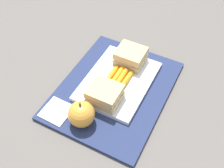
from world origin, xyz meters
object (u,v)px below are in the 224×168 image
food_tray (118,81)px  carrot_sticks_bundle (118,78)px  sandwich_half_left (131,56)px  paper_napkin (57,111)px  sandwich_half_right (105,94)px  apple (81,114)px

food_tray → carrot_sticks_bundle: size_ratio=2.93×
sandwich_half_left → paper_napkin: bearing=-21.9°
food_tray → sandwich_half_right: sandwich_half_right is taller
carrot_sticks_bundle → apple: size_ratio=1.02×
sandwich_half_right → paper_napkin: size_ratio=1.14×
paper_napkin → carrot_sticks_bundle: bearing=149.1°
carrot_sticks_bundle → paper_napkin: carrot_sticks_bundle is taller
sandwich_half_right → carrot_sticks_bundle: bearing=179.8°
sandwich_half_left → food_tray: bearing=0.0°
apple → paper_napkin: size_ratio=1.10×
sandwich_half_right → apple: bearing=-15.3°
food_tray → sandwich_half_right: (0.08, 0.00, 0.03)m
carrot_sticks_bundle → paper_napkin: bearing=-30.9°
sandwich_half_right → apple: 0.08m
carrot_sticks_bundle → apple: bearing=-7.9°
sandwich_half_right → apple: apple is taller
carrot_sticks_bundle → sandwich_half_right: bearing=-0.2°
food_tray → sandwich_half_right: bearing=0.0°
sandwich_half_right → carrot_sticks_bundle: size_ratio=1.02×
food_tray → apple: bearing=-7.8°
sandwich_half_left → apple: (0.23, -0.02, -0.00)m
food_tray → sandwich_half_left: size_ratio=2.88×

